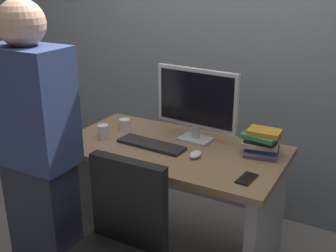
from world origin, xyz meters
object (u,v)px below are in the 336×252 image
mouse (195,155)px  cup_near_keyboard (103,132)px  cup_by_monitor (125,125)px  person_at_desk (38,164)px  book_stack (262,142)px  desk (172,182)px  keyboard (151,145)px  monitor (196,101)px  cell_phone (247,179)px

mouse → cup_near_keyboard: cup_near_keyboard is taller
mouse → cup_by_monitor: cup_by_monitor is taller
person_at_desk → cup_near_keyboard: 0.60m
cup_near_keyboard → book_stack: book_stack is taller
desk → mouse: 0.33m
keyboard → cup_near_keyboard: bearing=-168.7°
monitor → cell_phone: monitor is taller
person_at_desk → cup_by_monitor: bearing=90.7°
person_at_desk → cup_by_monitor: person_at_desk is taller
keyboard → desk: bearing=27.3°
keyboard → person_at_desk: bearing=-110.3°
keyboard → cup_by_monitor: size_ratio=5.32×
cup_by_monitor → person_at_desk: bearing=-89.3°
desk → keyboard: size_ratio=3.11×
person_at_desk → cup_near_keyboard: person_at_desk is taller
cup_near_keyboard → book_stack: (0.94, 0.24, 0.03)m
book_stack → cell_phone: size_ratio=1.58×
desk → cup_by_monitor: cup_by_monitor is taller
keyboard → cell_phone: (0.65, -0.14, -0.01)m
cup_near_keyboard → mouse: bearing=2.5°
desk → mouse: bearing=-20.2°
keyboard → cell_phone: size_ratio=2.99×
cup_near_keyboard → monitor: bearing=26.4°
desk → mouse: (0.19, -0.07, 0.26)m
desk → monitor: bearing=63.9°
person_at_desk → cell_phone: size_ratio=11.38×
desk → monitor: 0.53m
person_at_desk → cup_by_monitor: 0.78m
desk → cup_near_keyboard: cup_near_keyboard is taller
cell_phone → keyboard: bearing=173.8°
monitor → book_stack: 0.46m
book_stack → desk: bearing=-163.5°
desk → keyboard: bearing=-156.1°
cup_by_monitor → book_stack: bearing=3.8°
desk → person_at_desk: person_at_desk is taller
desk → mouse: size_ratio=13.36×
keyboard → cell_phone: keyboard is taller
book_stack → mouse: bearing=-145.2°
cell_phone → monitor: bearing=148.0°
cell_phone → desk: bearing=166.3°
keyboard → cup_near_keyboard: size_ratio=4.64×
person_at_desk → cup_near_keyboard: bearing=94.4°
cup_near_keyboard → cup_by_monitor: size_ratio=1.15×
keyboard → cup_by_monitor: (-0.29, 0.14, 0.03)m
desk → cup_by_monitor: 0.50m
desk → cell_phone: (0.53, -0.19, 0.25)m
monitor → cup_near_keyboard: (-0.52, -0.26, -0.21)m
mouse → cup_by_monitor: size_ratio=1.24×
monitor → mouse: (0.11, -0.23, -0.24)m
cell_phone → book_stack: bearing=100.7°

